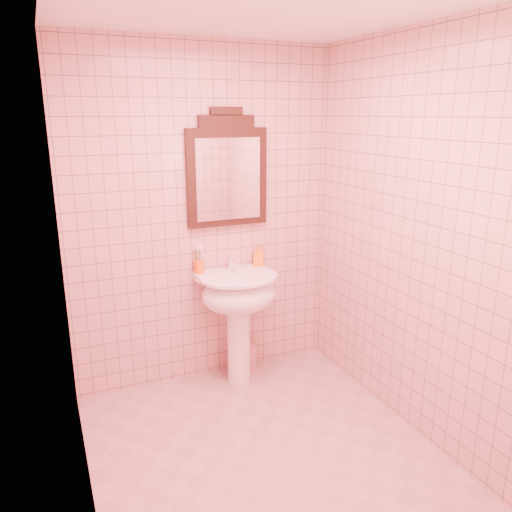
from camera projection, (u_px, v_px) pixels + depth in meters
name	position (u px, v px, depth m)	size (l,w,h in m)	color
floor	(265.00, 455.00, 3.04)	(2.20, 2.20, 0.00)	tan
back_wall	(204.00, 220.00, 3.66)	(2.00, 0.02, 2.50)	tan
pedestal_sink	(239.00, 301.00, 3.69)	(0.58, 0.58, 0.86)	white
faucet	(232.00, 263.00, 3.74)	(0.04, 0.16, 0.11)	white
mirror	(227.00, 172.00, 3.61)	(0.61, 0.06, 0.85)	black
toothbrush_cup	(199.00, 266.00, 3.69)	(0.08, 0.08, 0.18)	orange
soap_dispenser	(258.00, 255.00, 3.85)	(0.08, 0.08, 0.17)	orange
towel	(243.00, 355.00, 4.03)	(0.19, 0.13, 0.24)	#EEAB8C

